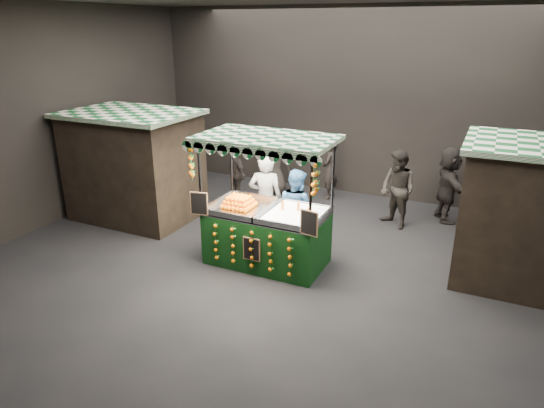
% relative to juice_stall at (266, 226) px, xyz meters
% --- Properties ---
extents(ground, '(12.00, 12.00, 0.00)m').
position_rel_juice_stall_xyz_m(ground, '(0.40, -0.06, -0.80)').
color(ground, black).
rests_on(ground, ground).
extents(market_hall, '(12.10, 10.10, 5.05)m').
position_rel_juice_stall_xyz_m(market_hall, '(0.40, -0.06, 2.58)').
color(market_hall, black).
rests_on(market_hall, ground).
extents(neighbour_stall_left, '(3.00, 2.20, 2.60)m').
position_rel_juice_stall_xyz_m(neighbour_stall_left, '(-4.00, 0.94, 0.51)').
color(neighbour_stall_left, black).
rests_on(neighbour_stall_left, ground).
extents(juice_stall, '(2.66, 1.56, 2.57)m').
position_rel_juice_stall_xyz_m(juice_stall, '(0.00, 0.00, 0.00)').
color(juice_stall, black).
rests_on(juice_stall, ground).
extents(vendor_grey, '(0.83, 0.67, 1.97)m').
position_rel_juice_stall_xyz_m(vendor_grey, '(-0.47, 0.93, 0.18)').
color(vendor_grey, slate).
rests_on(vendor_grey, ground).
extents(vendor_blue, '(1.02, 0.92, 1.72)m').
position_rel_juice_stall_xyz_m(vendor_blue, '(0.22, 0.97, 0.06)').
color(vendor_blue, '#295486').
rests_on(vendor_blue, ground).
extents(shopper_0, '(0.66, 0.44, 1.80)m').
position_rel_juice_stall_xyz_m(shopper_0, '(-3.96, 3.37, 0.10)').
color(shopper_0, black).
rests_on(shopper_0, ground).
extents(shopper_1, '(1.13, 1.09, 1.84)m').
position_rel_juice_stall_xyz_m(shopper_1, '(1.93, 2.98, 0.12)').
color(shopper_1, '#2C2723').
rests_on(shopper_1, ground).
extents(shopper_2, '(0.93, 0.81, 1.51)m').
position_rel_juice_stall_xyz_m(shopper_2, '(-2.30, 2.95, -0.04)').
color(shopper_2, '#2B2523').
rests_on(shopper_2, ground).
extents(shopper_3, '(0.97, 1.14, 1.53)m').
position_rel_juice_stall_xyz_m(shopper_3, '(3.98, 2.75, -0.03)').
color(shopper_3, black).
rests_on(shopper_3, ground).
extents(shopper_4, '(0.99, 0.77, 1.78)m').
position_rel_juice_stall_xyz_m(shopper_4, '(-1.68, 3.98, 0.09)').
color(shopper_4, '#2B2623').
rests_on(shopper_4, ground).
extents(shopper_5, '(1.18, 1.77, 1.83)m').
position_rel_juice_stall_xyz_m(shopper_5, '(2.95, 3.89, 0.11)').
color(shopper_5, black).
rests_on(shopper_5, ground).
extents(shopper_6, '(0.41, 0.61, 1.63)m').
position_rel_juice_stall_xyz_m(shopper_6, '(-0.13, 4.22, 0.01)').
color(shopper_6, black).
rests_on(shopper_6, ground).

